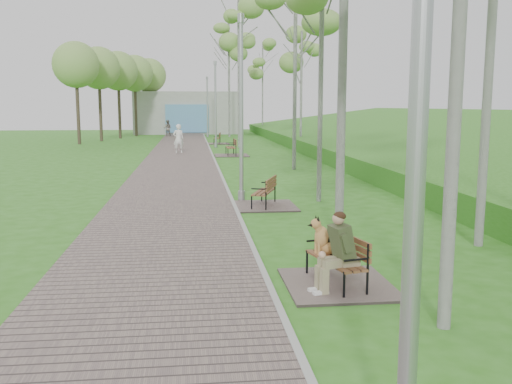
# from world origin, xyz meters

# --- Properties ---
(ground) EXTENTS (120.00, 120.00, 0.00)m
(ground) POSITION_xyz_m (0.00, 0.00, 0.00)
(ground) COLOR #2E6C17
(ground) RESTS_ON ground
(walkway) EXTENTS (3.50, 67.00, 0.04)m
(walkway) POSITION_xyz_m (-1.75, 21.50, 0.02)
(walkway) COLOR #62524F
(walkway) RESTS_ON ground
(kerb) EXTENTS (0.10, 67.00, 0.05)m
(kerb) POSITION_xyz_m (0.00, 21.50, 0.03)
(kerb) COLOR #999993
(kerb) RESTS_ON ground
(embankment) EXTENTS (14.00, 70.00, 1.60)m
(embankment) POSITION_xyz_m (12.00, 20.00, 0.00)
(embankment) COLOR #4A9435
(embankment) RESTS_ON ground
(building_north) EXTENTS (10.00, 5.20, 4.00)m
(building_north) POSITION_xyz_m (-1.50, 50.97, 1.99)
(building_north) COLOR #9E9E99
(building_north) RESTS_ON ground
(bench_main) EXTENTS (1.60, 1.77, 1.39)m
(bench_main) POSITION_xyz_m (0.96, 2.70, 0.39)
(bench_main) COLOR #62524F
(bench_main) RESTS_ON ground
(bench_second) EXTENTS (1.63, 1.81, 1.00)m
(bench_second) POSITION_xyz_m (0.79, 9.64, 0.18)
(bench_second) COLOR #62524F
(bench_second) RESTS_ON ground
(bench_third) EXTENTS (1.83, 2.03, 1.12)m
(bench_third) POSITION_xyz_m (0.99, 25.50, 0.21)
(bench_third) COLOR #62524F
(bench_third) RESTS_ON ground
(bench_far) EXTENTS (1.62, 1.80, 0.99)m
(bench_far) POSITION_xyz_m (0.68, 35.19, 0.18)
(bench_far) COLOR #62524F
(bench_far) RESTS_ON ground
(lamp_post_near) EXTENTS (0.22, 0.22, 5.73)m
(lamp_post_near) POSITION_xyz_m (0.33, -1.85, 2.68)
(lamp_post_near) COLOR #A1A3A9
(lamp_post_near) RESTS_ON ground
(lamp_post_second) EXTENTS (0.20, 0.20, 5.20)m
(lamp_post_second) POSITION_xyz_m (0.27, 10.61, 2.43)
(lamp_post_second) COLOR #A1A3A9
(lamp_post_second) RESTS_ON ground
(lamp_post_third) EXTENTS (0.21, 0.21, 5.51)m
(lamp_post_third) POSITION_xyz_m (0.45, 31.62, 2.58)
(lamp_post_third) COLOR #A1A3A9
(lamp_post_third) RESTS_ON ground
(lamp_post_far) EXTENTS (0.20, 0.20, 5.15)m
(lamp_post_far) POSITION_xyz_m (0.28, 44.29, 2.41)
(lamp_post_far) COLOR #A1A3A9
(lamp_post_far) RESTS_ON ground
(pedestrian_near) EXTENTS (0.67, 0.50, 1.67)m
(pedestrian_near) POSITION_xyz_m (-1.86, 27.21, 0.83)
(pedestrian_near) COLOR white
(pedestrian_near) RESTS_ON ground
(pedestrian_far) EXTENTS (0.75, 0.60, 1.45)m
(pedestrian_far) POSITION_xyz_m (-3.20, 45.33, 0.73)
(pedestrian_far) COLOR slate
(pedestrian_far) RESTS_ON ground
(birch_far_a) EXTENTS (2.25, 2.25, 7.42)m
(birch_far_a) POSITION_xyz_m (5.56, 29.22, 5.82)
(birch_far_a) COLOR silver
(birch_far_a) RESTS_ON ground
(birch_far_b) EXTENTS (2.64, 2.64, 10.35)m
(birch_far_b) POSITION_xyz_m (1.95, 31.45, 8.13)
(birch_far_b) COLOR silver
(birch_far_b) RESTS_ON ground
(birch_distant_a) EXTENTS (2.77, 2.77, 10.07)m
(birch_distant_a) POSITION_xyz_m (2.17, 44.50, 7.91)
(birch_distant_a) COLOR silver
(birch_distant_a) RESTS_ON ground
(birch_distant_b) EXTENTS (2.24, 2.24, 9.04)m
(birch_distant_b) POSITION_xyz_m (5.75, 49.73, 7.10)
(birch_distant_b) COLOR silver
(birch_distant_b) RESTS_ON ground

